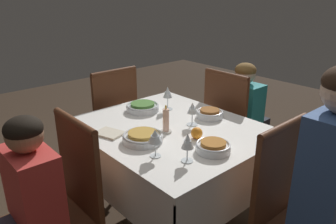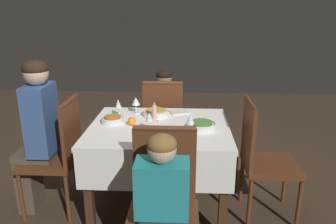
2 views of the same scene
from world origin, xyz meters
name	(u,v)px [view 1 (image 1 of 2)]	position (x,y,z in m)	size (l,w,h in m)	color
dining_table	(170,143)	(0.00, 0.00, 0.64)	(1.11, 0.95, 0.75)	white
chair_east	(296,216)	(0.82, 0.07, 0.53)	(0.43, 0.42, 0.97)	#562D19
chair_south	(60,207)	(0.01, -0.74, 0.53)	(0.42, 0.43, 0.97)	#562D19
chair_north	(233,124)	(-0.08, 0.74, 0.53)	(0.42, 0.43, 0.97)	#562D19
chair_west	(109,120)	(-0.82, 0.06, 0.53)	(0.43, 0.42, 0.97)	#562D19
person_child_red	(23,216)	(0.01, -0.91, 0.57)	(0.30, 0.33, 1.04)	#383342
person_child_teal	(246,116)	(-0.08, 0.91, 0.55)	(0.30, 0.33, 1.01)	#282833
bowl_east	(213,147)	(0.39, -0.05, 0.77)	(0.18, 0.18, 0.06)	silver
wine_glass_east	(188,142)	(0.37, -0.22, 0.85)	(0.06, 0.06, 0.15)	white
bowl_south	(143,137)	(0.05, -0.25, 0.77)	(0.22, 0.22, 0.06)	silver
wine_glass_south	(155,137)	(0.23, -0.31, 0.85)	(0.07, 0.07, 0.15)	white
bowl_north	(210,113)	(0.06, 0.30, 0.77)	(0.17, 0.17, 0.06)	silver
wine_glass_north	(192,109)	(0.07, 0.12, 0.85)	(0.07, 0.07, 0.15)	white
bowl_west	(143,107)	(-0.34, 0.05, 0.77)	(0.23, 0.23, 0.06)	silver
wine_glass_west	(168,93)	(-0.24, 0.19, 0.86)	(0.07, 0.07, 0.16)	white
candle_centerpiece	(166,122)	(0.04, -0.07, 0.81)	(0.07, 0.07, 0.17)	beige
orange_fruit	(197,133)	(0.22, 0.00, 0.78)	(0.07, 0.07, 0.07)	orange
napkin_red_folded	(109,133)	(-0.15, -0.34, 0.75)	(0.18, 0.16, 0.01)	beige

